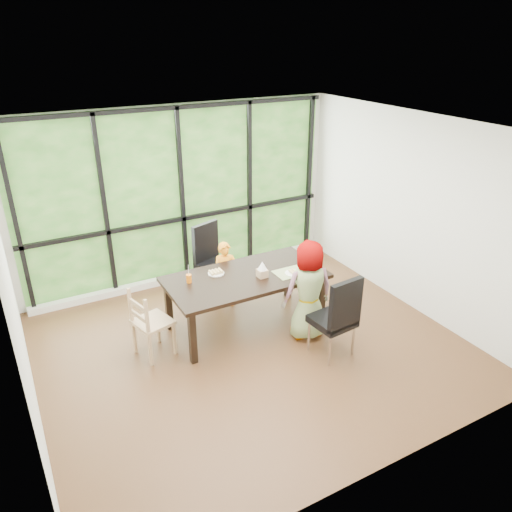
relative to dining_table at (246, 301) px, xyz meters
name	(u,v)px	position (x,y,z in m)	size (l,w,h in m)	color
ground	(251,346)	(-0.17, -0.46, -0.38)	(5.00, 5.00, 0.00)	black
back_wall	(181,196)	(-0.17, 1.79, 0.98)	(5.00, 5.00, 0.00)	silver
foliage_backdrop	(181,196)	(-0.17, 1.77, 0.98)	(4.80, 0.02, 2.65)	#234E19
window_mullions	(182,197)	(-0.17, 1.73, 0.98)	(4.80, 0.06, 2.65)	black
window_sill	(188,275)	(-0.17, 1.69, -0.33)	(4.80, 0.12, 0.10)	silver
dining_table	(246,301)	(0.00, 0.00, 0.00)	(2.05, 1.04, 0.75)	black
chair_window_leather	(215,261)	(0.02, 1.01, 0.17)	(0.46, 0.46, 1.08)	black
chair_interior_leather	(333,315)	(0.63, -1.05, 0.17)	(0.46, 0.46, 1.08)	black
chair_end_beech	(153,322)	(-1.27, -0.02, 0.08)	(0.42, 0.40, 0.90)	#A07D5C
child_toddler	(225,275)	(0.00, 0.62, 0.11)	(0.36, 0.23, 0.97)	orange
child_older	(310,290)	(0.61, -0.58, 0.28)	(0.64, 0.42, 1.32)	slate
placemat	(290,272)	(0.56, -0.20, 0.38)	(0.41, 0.30, 0.01)	tan
plate_far	(216,273)	(-0.31, 0.23, 0.38)	(0.21, 0.21, 0.01)	white
plate_near	(293,273)	(0.57, -0.25, 0.38)	(0.22, 0.22, 0.01)	white
orange_cup	(189,279)	(-0.71, 0.18, 0.43)	(0.07, 0.07, 0.11)	orange
green_cup	(310,267)	(0.80, -0.29, 0.44)	(0.08, 0.08, 0.13)	#52BD36
white_mug	(307,257)	(0.96, 0.03, 0.42)	(0.09, 0.09, 0.09)	white
tissue_box	(262,273)	(0.18, -0.13, 0.43)	(0.12, 0.12, 0.10)	tan
crepe_rolls_far	(216,272)	(-0.31, 0.23, 0.41)	(0.20, 0.12, 0.04)	tan
crepe_rolls_near	(293,272)	(0.57, -0.25, 0.41)	(0.10, 0.12, 0.04)	tan
straw_white	(188,272)	(-0.71, 0.18, 0.52)	(0.01, 0.01, 0.20)	white
straw_pink	(310,260)	(0.80, -0.29, 0.54)	(0.01, 0.01, 0.20)	pink
tissue	(262,266)	(0.18, -0.13, 0.53)	(0.12, 0.12, 0.11)	white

